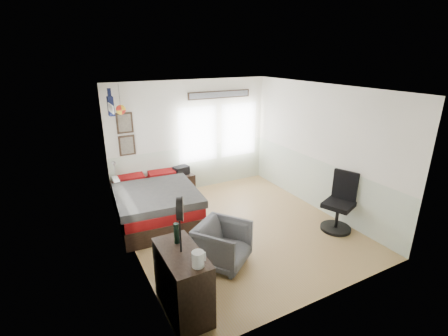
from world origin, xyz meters
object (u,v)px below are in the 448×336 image
Objects in this scene: nightstand at (182,185)px; task_chair at (339,207)px; bed at (155,203)px; dresser at (183,282)px; armchair at (223,244)px.

task_chair reaches higher than nightstand.
nightstand is 3.62m from task_chair.
nightstand is (0.90, 0.82, -0.07)m from bed.
nightstand is at bearing 69.11° from dresser.
bed is at bearing 67.68° from armchair.
dresser is at bearing 178.58° from armchair.
dresser is 3.51m from task_chair.
dresser is 0.86× the size of task_chair.
bed is 2.90× the size of armchair.
nightstand is at bearing 104.51° from task_chair.
bed is 2.09m from armchair.
task_chair reaches higher than armchair.
bed is 1.97× the size of task_chair.
dresser is 1.27× the size of armchair.
task_chair is at bearing 9.58° from dresser.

